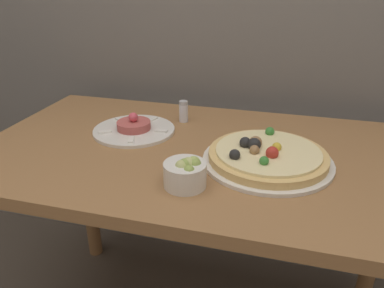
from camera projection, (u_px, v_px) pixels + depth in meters
The scene contains 5 objects.
dining_table at pixel (202, 182), 1.11m from camera, with size 1.30×0.72×0.76m.
pizza_plate at pixel (267, 156), 0.99m from camera, with size 0.34×0.34×0.07m.
tartare_plate at pixel (134, 128), 1.18m from camera, with size 0.26×0.26×0.06m.
small_bowl at pixel (186, 172), 0.87m from camera, with size 0.10×0.10×0.07m.
salt_shaker at pixel (184, 111), 1.25m from camera, with size 0.03×0.03×0.07m.
Camera 1 is at (0.22, -0.57, 1.22)m, focal length 35.00 mm.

